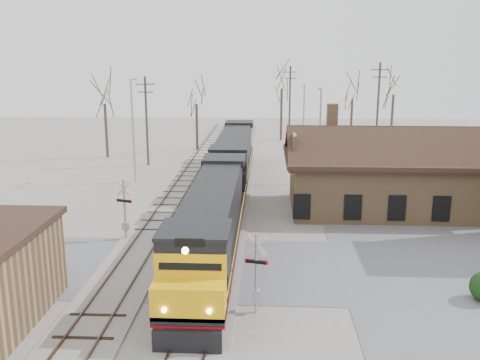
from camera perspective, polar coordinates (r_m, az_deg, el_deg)
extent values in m
plane|color=#A39E93|center=(30.22, -3.14, -9.32)|extent=(140.00, 140.00, 0.00)
cube|color=#5E5E63|center=(30.21, -3.14, -9.29)|extent=(60.00, 9.00, 0.03)
cube|color=#A39E93|center=(44.36, -1.10, -1.75)|extent=(3.40, 90.00, 0.12)
cube|color=#473323|center=(44.39, -2.02, -1.60)|extent=(0.08, 90.00, 0.14)
cube|color=#473323|center=(44.29, -0.17, -1.63)|extent=(0.08, 90.00, 0.14)
cube|color=#A39E93|center=(44.90, -6.84, -1.66)|extent=(3.40, 90.00, 0.12)
cube|color=#473323|center=(44.99, -7.74, -1.51)|extent=(0.08, 90.00, 0.14)
cube|color=#473323|center=(44.75, -5.94, -1.54)|extent=(0.08, 90.00, 0.14)
cube|color=#9E7A51|center=(41.82, 15.22, -0.42)|extent=(14.00, 8.00, 4.00)
cube|color=black|center=(41.39, 15.39, 2.40)|extent=(15.20, 9.20, 0.30)
cube|color=black|center=(39.01, 16.19, 3.19)|extent=(15.00, 4.71, 2.66)
cube|color=black|center=(43.44, 14.84, 4.28)|extent=(15.00, 4.71, 2.66)
cube|color=#9E7A51|center=(41.78, 9.79, 6.54)|extent=(0.80, 0.80, 2.20)
cube|color=black|center=(25.24, -4.44, -12.78)|extent=(2.47, 3.95, 0.99)
cube|color=black|center=(37.13, -1.91, -4.02)|extent=(2.47, 3.95, 0.99)
cube|color=black|center=(30.81, -2.94, -6.19)|extent=(2.96, 19.76, 0.35)
cube|color=#980B0F|center=(30.89, -2.93, -6.57)|extent=(2.98, 19.76, 0.12)
cube|color=black|center=(31.51, -2.74, -2.82)|extent=(2.57, 14.33, 2.77)
cube|color=black|center=(23.49, -4.82, -8.65)|extent=(2.96, 2.77, 2.77)
cube|color=#FFB90D|center=(22.30, -5.37, -12.26)|extent=(2.96, 1.78, 1.38)
cube|color=black|center=(22.13, -5.66, -16.83)|extent=(2.77, 0.25, 0.99)
cylinder|color=#FFF2CC|center=(20.56, -5.87, -7.51)|extent=(0.28, 0.10, 0.28)
cube|color=black|center=(44.24, -1.10, -1.15)|extent=(2.47, 3.95, 0.99)
cube|color=black|center=(56.73, -0.18, 2.12)|extent=(2.47, 3.95, 0.99)
cube|color=black|center=(50.29, -0.59, 1.57)|extent=(2.96, 19.76, 0.35)
cube|color=#980B0F|center=(50.34, -0.59, 1.32)|extent=(2.98, 19.76, 0.12)
cube|color=black|center=(51.22, -0.51, 3.53)|extent=(2.57, 14.33, 2.77)
cube|color=black|center=(42.84, -1.20, 1.56)|extent=(2.96, 2.77, 2.77)
cube|color=black|center=(41.39, -1.36, -0.05)|extent=(2.96, 1.78, 1.38)
cube|color=black|center=(40.81, -1.45, -2.40)|extent=(2.77, 0.25, 0.99)
cylinder|color=#A5A8AD|center=(24.57, 1.74, -9.95)|extent=(0.13, 0.13, 3.85)
cube|color=silver|center=(24.07, 1.77, -7.01)|extent=(0.99, 0.27, 1.01)
cube|color=silver|center=(24.07, 1.77, -7.01)|extent=(0.99, 0.27, 1.01)
cube|color=black|center=(24.35, 1.75, -8.71)|extent=(0.88, 0.34, 0.14)
cylinder|color=#B20C0C|center=(24.45, 0.76, -8.60)|extent=(0.24, 0.13, 0.23)
cylinder|color=#B20C0C|center=(24.26, 2.76, -8.81)|extent=(0.24, 0.13, 0.23)
cube|color=#A5A8AD|center=(25.01, 1.73, -12.18)|extent=(0.38, 0.29, 0.48)
cylinder|color=#A5A8AD|center=(34.68, -12.20, -3.12)|extent=(0.14, 0.14, 3.95)
cube|color=silver|center=(34.31, -12.32, -0.91)|extent=(1.00, 0.34, 1.03)
cube|color=silver|center=(34.31, -12.32, -0.91)|extent=(1.00, 0.34, 1.03)
cube|color=black|center=(34.51, -12.25, -2.18)|extent=(0.89, 0.40, 0.15)
cylinder|color=#B20C0C|center=(34.29, -11.62, -2.26)|extent=(0.25, 0.15, 0.24)
cylinder|color=#B20C0C|center=(34.75, -12.87, -2.11)|extent=(0.25, 0.15, 0.24)
cube|color=#A5A8AD|center=(34.99, -12.12, -4.83)|extent=(0.39, 0.30, 0.49)
cylinder|color=#A5A8AD|center=(49.61, -11.34, 5.12)|extent=(0.18, 0.18, 9.46)
cylinder|color=#A5A8AD|center=(50.04, -11.33, 10.53)|extent=(0.12, 1.80, 0.12)
cube|color=#A5A8AD|center=(50.82, -11.10, 10.46)|extent=(0.25, 0.50, 0.12)
cylinder|color=#A5A8AD|center=(49.07, 8.50, 4.65)|extent=(0.18, 0.18, 8.61)
cylinder|color=#A5A8AD|center=(49.51, 8.58, 9.62)|extent=(0.12, 1.80, 0.12)
cube|color=#A5A8AD|center=(50.31, 8.49, 9.57)|extent=(0.25, 0.50, 0.12)
cylinder|color=#A5A8AD|center=(62.21, 6.79, 6.32)|extent=(0.18, 0.18, 8.15)
cylinder|color=#A5A8AD|center=(62.75, 6.84, 10.03)|extent=(0.12, 1.80, 0.12)
cube|color=#A5A8AD|center=(63.55, 6.79, 9.98)|extent=(0.25, 0.50, 0.12)
cylinder|color=#382D23|center=(57.04, -9.93, 6.16)|extent=(0.24, 0.24, 9.31)
cube|color=#382D23|center=(56.70, -10.09, 10.02)|extent=(2.00, 0.10, 0.10)
cube|color=#382D23|center=(56.75, -10.06, 9.22)|extent=(1.60, 0.10, 0.10)
cylinder|color=#382D23|center=(72.72, 5.33, 8.10)|extent=(0.24, 0.24, 9.97)
cube|color=#382D23|center=(72.45, 5.40, 11.39)|extent=(2.00, 0.10, 0.10)
cube|color=#382D23|center=(72.48, 5.39, 10.76)|extent=(1.60, 0.10, 0.10)
cylinder|color=#382D23|center=(62.18, 14.46, 7.15)|extent=(0.24, 0.24, 10.65)
cube|color=#382D23|center=(61.88, 14.71, 11.32)|extent=(2.00, 0.10, 0.10)
cube|color=#382D23|center=(61.91, 14.66, 10.58)|extent=(1.60, 0.10, 0.10)
cylinder|color=#382D23|center=(62.66, -14.08, 5.12)|extent=(0.32, 0.32, 6.11)
cylinder|color=#382D23|center=(65.44, -4.62, 5.61)|extent=(0.32, 0.32, 5.64)
cylinder|color=#382D23|center=(73.22, 4.42, 6.98)|extent=(0.32, 0.32, 6.99)
cylinder|color=#382D23|center=(73.31, 11.79, 6.23)|extent=(0.32, 0.32, 5.68)
cylinder|color=#382D23|center=(70.08, 15.88, 6.06)|extent=(0.32, 0.32, 6.62)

